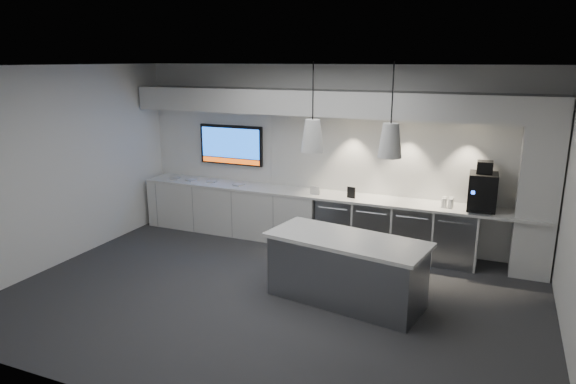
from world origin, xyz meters
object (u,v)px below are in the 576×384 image
at_px(wall_tv, 231,145).
at_px(island, 346,269).
at_px(bin, 281,269).
at_px(coffee_machine, 483,190).

height_order(wall_tv, island, wall_tv).
height_order(island, bin, island).
relative_size(wall_tv, bin, 2.84).
relative_size(wall_tv, island, 0.58).
bearing_deg(wall_tv, bin, -47.10).
bearing_deg(coffee_machine, wall_tv, 174.35).
relative_size(bin, coffee_machine, 0.60).
bearing_deg(coffee_machine, island, -130.67).
bearing_deg(bin, wall_tv, 132.90).
distance_m(bin, coffee_machine, 3.20).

